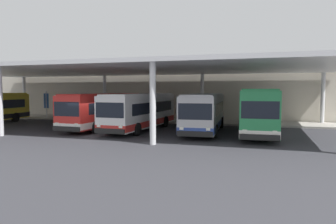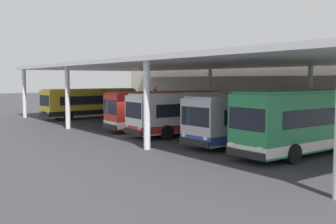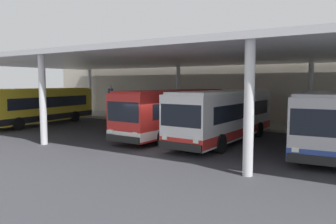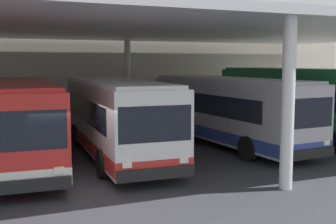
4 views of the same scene
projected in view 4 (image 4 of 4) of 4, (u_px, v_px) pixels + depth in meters
name	position (u px, v px, depth m)	size (l,w,h in m)	color
ground_plane	(70.00, 189.00, 13.26)	(200.00, 200.00, 0.00)	#333338
platform_kerb	(32.00, 131.00, 24.00)	(42.00, 4.50, 0.18)	#A39E93
station_building_facade	(25.00, 72.00, 26.61)	(48.00, 1.60, 6.53)	beige
canopy_shelter	(42.00, 27.00, 17.68)	(40.00, 17.00, 5.55)	silver
bus_second_bay	(20.00, 121.00, 16.47)	(3.10, 10.65, 3.17)	red
bus_middle_bay	(115.00, 117.00, 17.75)	(3.05, 10.63, 3.17)	white
bus_far_bay	(227.00, 110.00, 20.29)	(3.22, 10.67, 3.17)	#B7B7BC
bus_departing	(300.00, 102.00, 22.14)	(2.90, 11.38, 3.57)	#28844C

